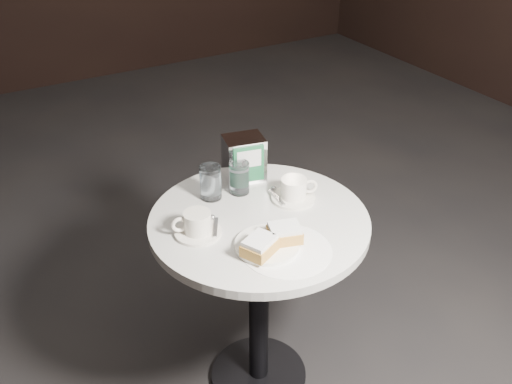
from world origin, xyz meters
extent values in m
plane|color=black|center=(0.00, 0.00, 0.00)|extent=(7.00, 7.00, 0.00)
cylinder|color=black|center=(0.00, 0.00, 0.01)|extent=(0.36, 0.36, 0.03)
cylinder|color=black|center=(0.00, 0.00, 0.36)|extent=(0.07, 0.07, 0.70)
cylinder|color=white|center=(0.00, 0.00, 0.73)|extent=(0.70, 0.70, 0.03)
cylinder|color=white|center=(-0.01, -0.18, 0.75)|extent=(0.30, 0.30, 0.00)
cylinder|color=white|center=(-0.06, -0.14, 0.75)|extent=(0.22, 0.22, 0.01)
cube|color=#C28D3B|center=(-0.10, -0.17, 0.78)|extent=(0.12, 0.11, 0.04)
cube|color=white|center=(-0.10, -0.17, 0.80)|extent=(0.11, 0.10, 0.01)
cube|color=gold|center=(0.00, -0.15, 0.78)|extent=(0.11, 0.10, 0.04)
cube|color=white|center=(0.00, -0.15, 0.80)|extent=(0.11, 0.09, 0.01)
cylinder|color=white|center=(-0.20, 0.02, 0.75)|extent=(0.17, 0.17, 0.01)
cylinder|color=silver|center=(-0.20, 0.02, 0.79)|extent=(0.10, 0.10, 0.06)
cylinder|color=#926850|center=(-0.20, 0.02, 0.81)|extent=(0.09, 0.09, 0.00)
torus|color=white|center=(-0.25, 0.03, 0.79)|extent=(0.05, 0.02, 0.05)
cube|color=silver|center=(-0.15, 0.01, 0.76)|extent=(0.06, 0.09, 0.00)
sphere|color=#B2B3B7|center=(-0.14, 0.05, 0.76)|extent=(0.02, 0.02, 0.02)
cylinder|color=white|center=(0.15, 0.04, 0.75)|extent=(0.19, 0.19, 0.01)
cylinder|color=white|center=(0.15, 0.04, 0.79)|extent=(0.11, 0.11, 0.07)
cylinder|color=#946951|center=(0.15, 0.04, 0.82)|extent=(0.10, 0.10, 0.00)
torus|color=silver|center=(0.20, 0.02, 0.79)|extent=(0.05, 0.03, 0.05)
cube|color=silver|center=(0.10, 0.06, 0.76)|extent=(0.02, 0.10, 0.00)
sphere|color=silver|center=(0.12, 0.11, 0.76)|extent=(0.02, 0.02, 0.02)
cylinder|color=silver|center=(-0.08, 0.18, 0.80)|extent=(0.09, 0.09, 0.12)
cylinder|color=white|center=(-0.08, 0.18, 0.80)|extent=(0.08, 0.08, 0.10)
cylinder|color=white|center=(0.02, 0.17, 0.80)|extent=(0.09, 0.09, 0.11)
cylinder|color=silver|center=(0.02, 0.17, 0.80)|extent=(0.08, 0.08, 0.09)
cube|color=silver|center=(0.08, 0.24, 0.82)|extent=(0.15, 0.13, 0.16)
cube|color=#1A5C36|center=(0.07, 0.19, 0.83)|extent=(0.10, 0.03, 0.13)
cube|color=silver|center=(0.07, 0.18, 0.85)|extent=(0.08, 0.02, 0.06)
camera|label=1|loc=(-0.75, -1.28, 1.77)|focal=40.00mm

